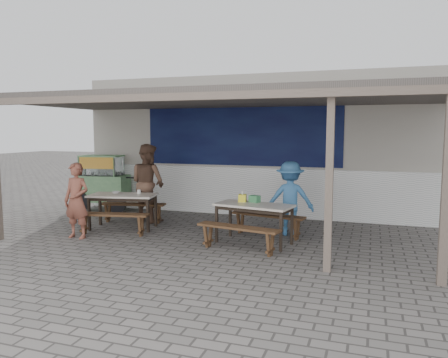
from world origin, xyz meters
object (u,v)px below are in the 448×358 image
table_right (254,208)px  vendor_cart (103,181)px  condiment_jar (139,192)px  bench_left_street (112,219)px  patron_wall_side (148,183)px  patron_street_side (77,201)px  donation_box (255,199)px  bench_right_street (238,233)px  patron_right_table (290,198)px  condiment_bowl (116,192)px  bench_left_wall (133,208)px  table_left (123,198)px  tissue_box (242,198)px  bench_right_wall (268,220)px

table_right → vendor_cart: (-4.69, 2.05, 0.13)m
vendor_cart → condiment_jar: bearing=-45.9°
bench_left_street → patron_wall_side: (0.01, 1.49, 0.57)m
patron_street_side → donation_box: patron_street_side is taller
bench_right_street → patron_street_side: bearing=-168.0°
patron_right_table → condiment_bowl: size_ratio=8.92×
bench_left_wall → bench_right_street: size_ratio=0.99×
table_left → vendor_cart: bearing=122.5°
bench_left_street → patron_street_side: patron_street_side is taller
tissue_box → condiment_jar: (-2.45, 0.32, -0.03)m
bench_right_wall → patron_wall_side: 3.10m
bench_left_wall → condiment_jar: condiment_jar is taller
patron_wall_side → condiment_jar: (0.15, -0.66, -0.11)m
bench_left_wall → patron_wall_side: bearing=34.9°
bench_right_street → donation_box: 0.97m
bench_right_wall → patron_wall_side: size_ratio=0.86×
table_left → condiment_jar: (0.28, 0.22, 0.12)m
bench_left_wall → bench_right_wall: bearing=-16.3°
table_left → bench_right_street: size_ratio=0.98×
bench_right_wall → vendor_cart: vendor_cart is taller
table_left → patron_wall_side: size_ratio=0.84×
tissue_box → condiment_bowl: tissue_box is taller
bench_right_street → vendor_cart: bearing=160.1°
patron_wall_side → tissue_box: 2.77m
bench_right_wall → condiment_jar: condiment_jar is taller
bench_left_street → patron_wall_side: bearing=78.3°
bench_left_wall → table_right: 3.28m
bench_left_street → condiment_bowl: size_ratio=9.13×
table_right → donation_box: size_ratio=7.79×
bench_right_street → condiment_jar: condiment_jar is taller
donation_box → condiment_bowl: (-3.18, 0.18, -0.04)m
table_left → patron_wall_side: patron_wall_side is taller
vendor_cart → condiment_bowl: (1.46, -1.67, -0.03)m
table_left → condiment_jar: 0.37m
patron_street_side → condiment_bowl: patron_street_side is taller
patron_wall_side → tissue_box: bearing=179.7°
bench_right_wall → patron_right_table: patron_right_table is taller
tissue_box → table_left: bearing=177.9°
bench_right_street → bench_right_wall: (0.24, 1.27, 0.00)m
patron_right_table → tissue_box: patron_right_table is taller
bench_left_street → table_left: bearing=90.0°
patron_wall_side → bench_right_street: bearing=167.1°
table_right → donation_box: (-0.04, 0.21, 0.14)m
table_left → condiment_jar: bearing=26.6°
table_right → patron_right_table: 1.04m
table_right → condiment_bowl: condiment_bowl is taller
table_left → bench_right_street: table_left is taller
bench_left_street → condiment_bowl: (-0.34, 0.70, 0.43)m
bench_left_street → patron_wall_side: size_ratio=0.85×
patron_right_table → bench_right_wall: bearing=21.4°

